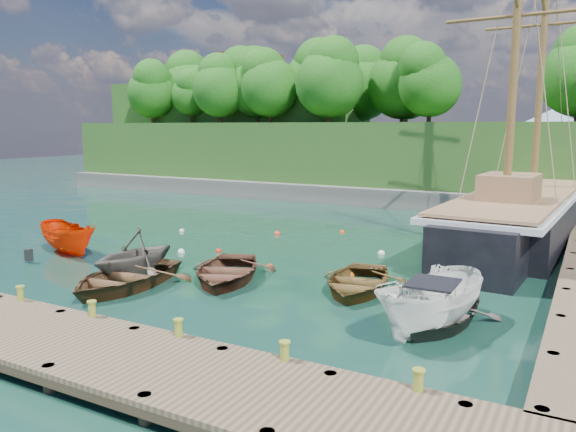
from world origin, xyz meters
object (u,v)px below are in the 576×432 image
Objects in this scene: cabin_boat_white at (431,332)px; rowboat_4 at (357,291)px; rowboat_2 at (226,281)px; motorboat_orange at (70,254)px; rowboat_0 at (125,288)px; rowboat_1 at (135,275)px; rowboat_3 at (437,324)px; schooner at (519,221)px.

rowboat_4 is at bearing 155.96° from cabin_boat_white.
rowboat_2 is 1.01× the size of cabin_boat_white.
rowboat_2 is 8.27m from cabin_boat_white.
rowboat_0 is at bearing -96.01° from motorboat_orange.
rowboat_1 is at bearing -167.30° from cabin_boat_white.
rowboat_2 is at bearing -179.83° from rowboat_3.
schooner is (0.57, 13.97, 1.04)m from rowboat_3.
rowboat_2 is (2.66, 2.53, 0.00)m from rowboat_0.
cabin_boat_white is (8.12, -1.59, 0.00)m from rowboat_2.
rowboat_0 is 1.69m from rowboat_1.
schooner is at bearing 102.97° from cabin_boat_white.
rowboat_4 is 13.61m from motorboat_orange.
rowboat_4 is 0.17× the size of schooner.
rowboat_2 is 15.71m from schooner.
cabin_boat_white is (0.00, -0.67, 0.00)m from rowboat_3.
rowboat_4 is (7.46, 3.65, 0.00)m from rowboat_0.
rowboat_1 is 3.69m from rowboat_2.
cabin_boat_white is at bearing -83.33° from rowboat_3.
motorboat_orange is 0.16× the size of schooner.
rowboat_4 is at bearing -67.99° from motorboat_orange.
cabin_boat_white is at bearing -33.77° from rowboat_2.
cabin_boat_white is (16.90, -1.82, 0.00)m from motorboat_orange.
rowboat_4 is (4.80, 1.12, 0.00)m from rowboat_2.
motorboat_orange is (-6.12, 2.76, 0.00)m from rowboat_0.
rowboat_3 is at bearing -88.91° from schooner.
rowboat_3 is 0.67m from cabin_boat_white.
rowboat_0 is 0.19× the size of schooner.
rowboat_3 is (10.78, 1.61, 0.00)m from rowboat_0.
rowboat_0 is 1.16× the size of motorboat_orange.
cabin_boat_white is (3.32, -2.71, 0.00)m from rowboat_4.
rowboat_0 is 1.05× the size of rowboat_2.
motorboat_orange is 16.99m from cabin_boat_white.
rowboat_0 is at bearing -159.82° from cabin_boat_white.
motorboat_orange is at bearing 171.52° from rowboat_1.
schooner is (11.35, 15.58, 1.04)m from rowboat_0.
schooner reaches higher than rowboat_4.
rowboat_2 is 4.93m from rowboat_4.
rowboat_0 reaches higher than rowboat_4.
schooner is (17.47, 12.82, 1.04)m from motorboat_orange.
schooner reaches higher than rowboat_3.
rowboat_2 is 1.07× the size of rowboat_4.
rowboat_4 is at bearing 21.77° from rowboat_0.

